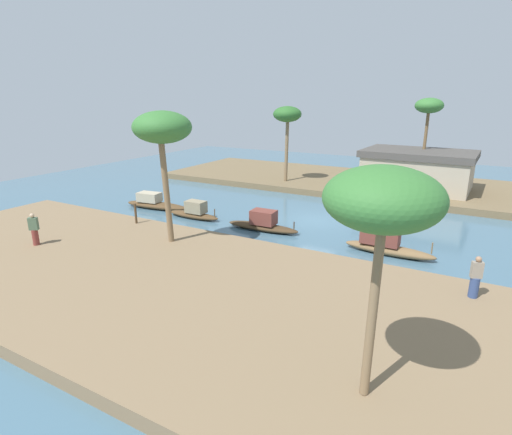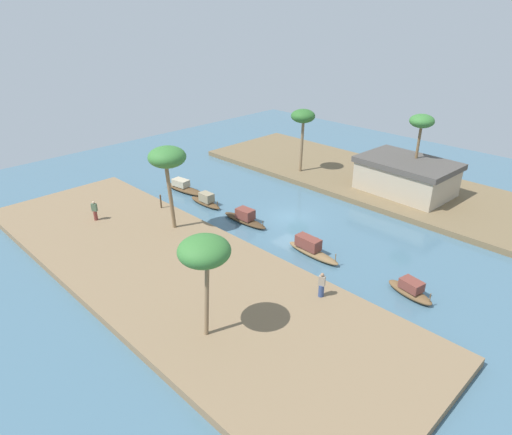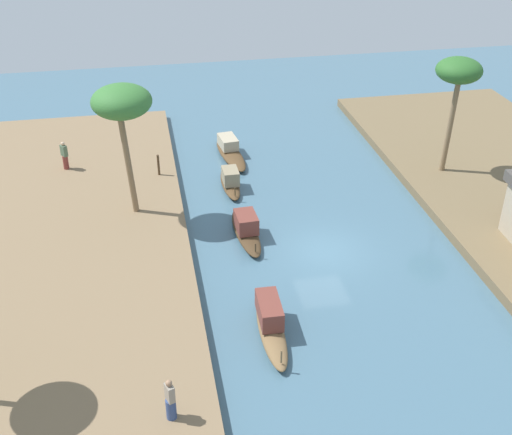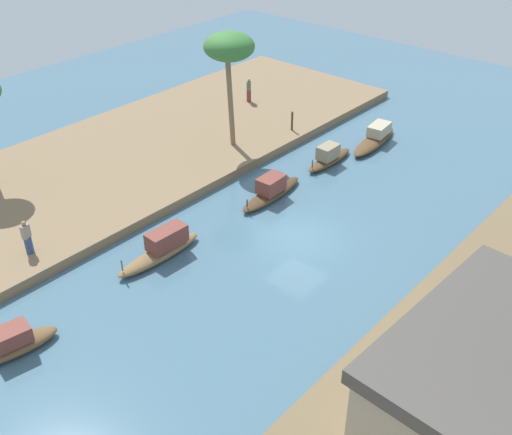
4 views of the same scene
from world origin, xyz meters
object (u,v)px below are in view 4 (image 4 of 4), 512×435
Objects in this scene: sampan_downstream_large at (162,248)px; sampan_with_red_awning at (14,343)px; riverside_building at (497,379)px; person_by_mooring at (249,90)px; sampan_near_left_bank at (329,157)px; mooring_post at (292,121)px; person_on_near_bank at (27,239)px; sampan_foreground at (271,190)px; palm_tree_left_near at (229,48)px; sampan_midstream at (375,138)px.

sampan_with_red_awning is at bearing 4.72° from sampan_downstream_large.
person_by_mooring is at bearing -119.60° from riverside_building.
sampan_near_left_bank is 4.35m from mooring_post.
person_on_near_bank is 21.25m from person_by_mooring.
sampan_downstream_large reaches higher than sampan_foreground.
sampan_near_left_bank is 0.58× the size of palm_tree_left_near.
mooring_post is (-6.88, -4.03, 0.71)m from sampan_foreground.
riverside_building is at bearing 84.18° from person_on_near_bank.
person_by_mooring reaches higher than person_on_near_bank.
sampan_near_left_bank reaches higher than sampan_midstream.
person_on_near_bank is (17.39, -4.69, 0.83)m from sampan_near_left_bank.
person_on_near_bank is 20.67m from riverside_building.
sampan_midstream is 22.20m from riverside_building.
sampan_downstream_large is 3.75× the size of mooring_post.
palm_tree_left_near is (-10.45, -5.33, 6.04)m from sampan_downstream_large.
person_on_near_bank is 1.35× the size of mooring_post.
sampan_midstream is at bearing 173.52° from sampan_foreground.
person_by_mooring is at bearing -91.73° from sampan_midstream.
palm_tree_left_near is at bearing -151.37° from sampan_downstream_large.
palm_tree_left_near is at bearing -112.17° from riverside_building.
riverside_building is at bearing 65.29° from palm_tree_left_near.
sampan_downstream_large reaches higher than sampan_midstream.
sampan_foreground is 5.42m from sampan_near_left_bank.
mooring_post is at bearing -159.35° from sampan_with_red_awning.
sampan_midstream is 1.51× the size of sampan_with_red_awning.
mooring_post is at bearing 158.57° from palm_tree_left_near.
palm_tree_left_near reaches higher than riverside_building.
person_by_mooring reaches higher than sampan_midstream.
palm_tree_left_near is (5.94, 3.84, 5.20)m from person_by_mooring.
mooring_post is 0.18× the size of palm_tree_left_near.
sampan_downstream_large is 15.03m from mooring_post.
mooring_post reaches higher than sampan_with_red_awning.
sampan_midstream is 25.34m from sampan_with_red_awning.
mooring_post reaches higher than sampan_near_left_bank.
person_by_mooring is 5.76m from mooring_post.
mooring_post is at bearing 157.87° from person_on_near_bank.
sampan_with_red_awning is at bearing -0.12° from sampan_near_left_bank.
person_on_near_bank reaches higher than sampan_downstream_large.
sampan_with_red_awning is at bearing 10.45° from mooring_post.
sampan_downstream_large is at bearing -1.82° from sampan_near_left_bank.
person_on_near_bank reaches higher than mooring_post.
sampan_midstream is 3.06× the size of person_by_mooring.
mooring_post is (1.85, 5.45, -0.20)m from person_by_mooring.
person_by_mooring is (-3.31, -9.49, 0.92)m from sampan_near_left_bank.
sampan_with_red_awning is 2.76× the size of mooring_post.
palm_tree_left_near reaches higher than sampan_downstream_large.
riverside_building is (-8.79, 15.20, 1.74)m from sampan_with_red_awning.
sampan_downstream_large is 0.90× the size of sampan_midstream.
sampan_downstream_large reaches higher than sampan_near_left_bank.
sampan_downstream_large is at bearing -10.27° from sampan_midstream.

